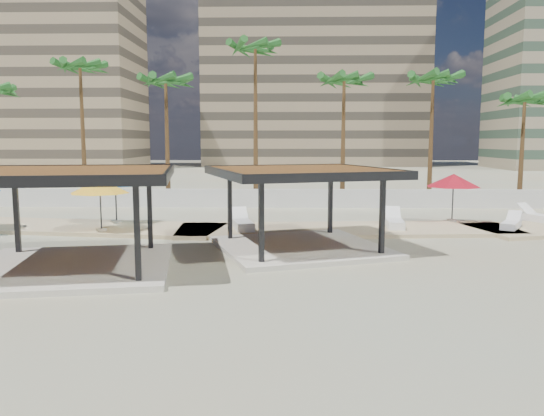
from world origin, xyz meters
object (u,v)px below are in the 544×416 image
(umbrella_c, at_px, (454,181))
(lounger_d, at_px, (511,224))
(pavilion_west, at_px, (69,210))
(lounger_a, at_px, (242,224))
(lounger_c, at_px, (539,217))
(lounger_b, at_px, (394,222))
(pavilion_central, at_px, (301,201))

(umbrella_c, distance_m, lounger_d, 3.55)
(pavilion_west, xyz_separation_m, umbrella_c, (15.73, 10.04, 0.27))
(pavilion_west, height_order, umbrella_c, pavilion_west)
(lounger_a, height_order, lounger_c, lounger_a)
(lounger_d, bearing_deg, pavilion_west, 146.62)
(lounger_b, bearing_deg, lounger_d, -87.17)
(lounger_b, bearing_deg, lounger_c, -70.87)
(umbrella_c, relative_size, lounger_c, 1.38)
(umbrella_c, height_order, lounger_c, umbrella_c)
(umbrella_c, xyz_separation_m, lounger_c, (4.46, 0.09, -1.90))
(pavilion_central, relative_size, lounger_d, 4.05)
(lounger_a, xyz_separation_m, lounger_c, (15.07, 2.62, -0.01))
(pavilion_west, distance_m, lounger_a, 9.23)
(pavilion_central, xyz_separation_m, umbrella_c, (7.99, 6.51, 0.35))
(pavilion_west, bearing_deg, pavilion_central, 14.43)
(lounger_a, relative_size, lounger_d, 1.24)
(pavilion_central, xyz_separation_m, lounger_a, (-2.63, 3.97, -1.54))
(lounger_b, xyz_separation_m, lounger_d, (5.47, -0.25, -0.03))
(lounger_b, relative_size, lounger_c, 1.00)
(umbrella_c, distance_m, lounger_b, 4.23)
(lounger_a, relative_size, lounger_b, 1.06)
(pavilion_central, height_order, pavilion_west, pavilion_west)
(lounger_c, bearing_deg, pavilion_west, 89.97)
(lounger_c, height_order, lounger_d, lounger_c)
(lounger_c, bearing_deg, lounger_a, 73.20)
(lounger_c, bearing_deg, pavilion_central, 91.25)
(lounger_a, xyz_separation_m, lounger_b, (7.30, 0.73, -0.01))
(lounger_c, bearing_deg, umbrella_c, 64.46)
(pavilion_central, height_order, lounger_c, pavilion_central)
(pavilion_west, distance_m, lounger_c, 22.65)
(pavilion_central, relative_size, lounger_a, 3.26)
(lounger_a, height_order, lounger_b, lounger_a)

